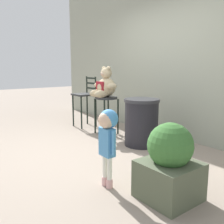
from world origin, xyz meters
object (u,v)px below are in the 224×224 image
(child_walking, at_px, (108,131))
(planter_with_shrub, at_px, (169,165))
(bar_stool_with_teddy, at_px, (106,107))
(bar_chair_empty, at_px, (85,97))
(teddy_bear, at_px, (105,86))
(trash_bin, at_px, (141,122))

(child_walking, relative_size, planter_with_shrub, 1.11)
(bar_stool_with_teddy, relative_size, planter_with_shrub, 0.94)
(bar_stool_with_teddy, xyz_separation_m, bar_chair_empty, (-0.77, -0.00, 0.12))
(bar_stool_with_teddy, bearing_deg, teddy_bear, -90.00)
(bar_stool_with_teddy, relative_size, teddy_bear, 1.26)
(bar_stool_with_teddy, bearing_deg, planter_with_shrub, -21.89)
(teddy_bear, bearing_deg, planter_with_shrub, -21.27)
(teddy_bear, xyz_separation_m, child_walking, (1.80, -1.25, -0.31))
(child_walking, height_order, planter_with_shrub, child_walking)
(trash_bin, xyz_separation_m, bar_chair_empty, (-1.71, -0.03, 0.25))
(bar_chair_empty, height_order, planter_with_shrub, bar_chair_empty)
(planter_with_shrub, bearing_deg, teddy_bear, 158.73)
(bar_chair_empty, distance_m, planter_with_shrub, 3.28)
(teddy_bear, xyz_separation_m, planter_with_shrub, (2.36, -0.92, -0.58))
(trash_bin, height_order, planter_with_shrub, trash_bin)
(trash_bin, bearing_deg, bar_chair_empty, -178.92)
(planter_with_shrub, bearing_deg, bar_stool_with_teddy, 158.11)
(trash_bin, xyz_separation_m, planter_with_shrub, (1.42, -0.98, -0.04))
(bar_stool_with_teddy, xyz_separation_m, teddy_bear, (-0.00, -0.03, 0.40))
(bar_chair_empty, xyz_separation_m, planter_with_shrub, (3.13, -0.94, -0.29))
(teddy_bear, height_order, trash_bin, teddy_bear)
(teddy_bear, distance_m, planter_with_shrub, 2.60)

